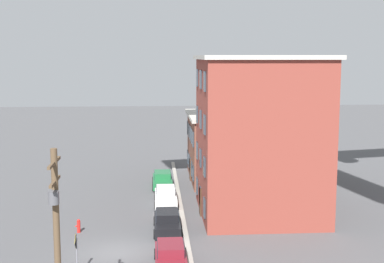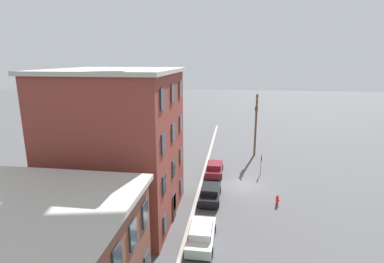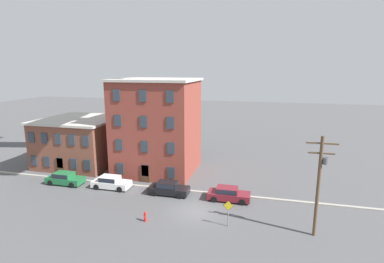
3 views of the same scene
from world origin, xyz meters
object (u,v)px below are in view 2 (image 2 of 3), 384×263
at_px(caution_sign, 261,161).
at_px(car_white, 201,234).
at_px(car_black, 210,192).
at_px(fire_hydrant, 277,200).
at_px(utility_pole, 256,122).
at_px(car_maroon, 214,168).

bearing_deg(caution_sign, car_white, 159.50).
relative_size(car_black, fire_hydrant, 4.58).
height_order(car_black, utility_pole, utility_pole).
xyz_separation_m(car_white, car_maroon, (13.61, -0.01, 0.00)).
bearing_deg(car_maroon, utility_pole, -32.67).
bearing_deg(utility_pole, fire_hydrant, -175.22).
bearing_deg(car_white, car_maroon, -0.02).
bearing_deg(car_white, caution_sign, -20.50).
xyz_separation_m(car_maroon, utility_pole, (7.84, -5.03, 4.04)).
bearing_deg(car_black, caution_sign, -36.12).
relative_size(caution_sign, fire_hydrant, 2.52).
relative_size(utility_pole, fire_hydrant, 8.85).
distance_m(car_white, fire_hydrant, 9.28).
distance_m(car_maroon, fire_hydrant, 9.21).
xyz_separation_m(car_black, utility_pole, (14.43, -4.98, 4.04)).
bearing_deg(utility_pole, car_maroon, 147.33).
bearing_deg(fire_hydrant, car_white, 137.61).
bearing_deg(car_white, utility_pole, -13.20).
bearing_deg(car_black, car_white, 179.58).
bearing_deg(caution_sign, car_maroon, 96.84).
height_order(car_maroon, utility_pole, utility_pole).
xyz_separation_m(car_black, car_maroon, (6.59, 0.05, 0.00)).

